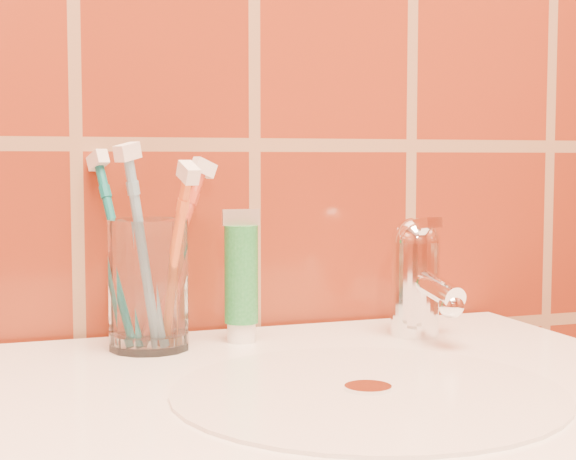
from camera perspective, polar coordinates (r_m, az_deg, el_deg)
name	(u,v)px	position (r m, az deg, el deg)	size (l,w,h in m)	color
glass_tumbler	(149,284)	(0.83, -8.97, -3.50)	(0.08, 0.08, 0.12)	white
toothpaste_tube	(241,280)	(0.85, -3.04, -3.25)	(0.04, 0.03, 0.13)	white
faucet	(417,273)	(0.89, 8.35, -2.78)	(0.05, 0.11, 0.12)	white
toothbrush_0	(174,253)	(0.85, -7.36, -1.47)	(0.09, 0.05, 0.18)	#BB3F28
toothbrush_1	(143,251)	(0.81, -9.35, -1.32)	(0.05, 0.05, 0.20)	#6EA4C4
toothbrush_2	(174,261)	(0.80, -7.41, -1.99)	(0.04, 0.09, 0.18)	orange
toothbrush_3	(119,250)	(0.85, -10.90, -1.27)	(0.05, 0.09, 0.19)	#0D696E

